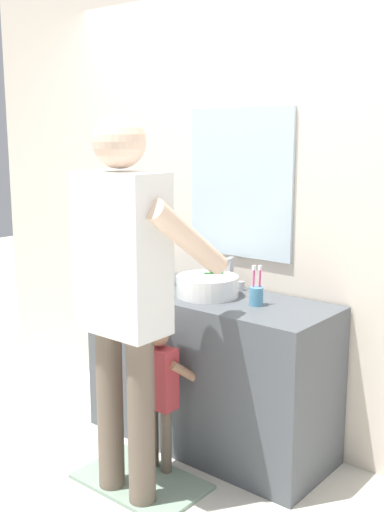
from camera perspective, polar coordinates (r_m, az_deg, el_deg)
The scene contains 10 objects.
ground_plane at distance 3.47m, azimuth -1.66°, elevation -18.48°, with size 14.00×14.00×0.00m, color silver.
back_wall at distance 3.52m, azimuth 4.89°, elevation 5.17°, with size 4.40×0.10×2.70m.
vanity_cabinet at distance 3.49m, azimuth 1.59°, elevation -10.45°, with size 1.39×0.54×0.86m, color #4C5156.
sink_basin at distance 3.33m, azimuth 1.43°, elevation -2.74°, with size 0.33×0.33×0.11m.
faucet at distance 3.48m, azimuth 3.50°, elevation -1.72°, with size 0.18×0.14×0.18m.
toothbrush_cup at distance 3.17m, azimuth 5.94°, elevation -3.58°, with size 0.07×0.07×0.21m.
soap_bottle at distance 3.56m, azimuth -2.32°, elevation -1.65°, with size 0.06×0.06×0.17m.
bath_mat at distance 3.31m, azimuth -4.70°, elevation -19.93°, with size 0.64×0.40×0.02m, color gray.
child_toddler at distance 3.20m, azimuth -2.95°, elevation -11.83°, with size 0.24×0.24×0.79m.
adult_parent at distance 2.82m, azimuth -6.17°, elevation -1.93°, with size 0.56×0.58×1.80m.
Camera 1 is at (1.99, -2.26, 1.72)m, focal length 43.55 mm.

